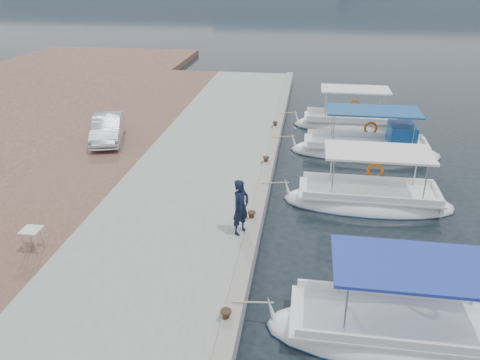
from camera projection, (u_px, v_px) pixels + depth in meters
name	position (u px, v px, depth m)	size (l,w,h in m)	color
ground	(256.00, 258.00, 14.77)	(400.00, 400.00, 0.00)	black
concrete_quay	(199.00, 179.00, 19.54)	(6.00, 40.00, 0.50)	gray
quay_curb	(265.00, 177.00, 19.04)	(0.44, 40.00, 0.12)	gray
cobblestone_strip	(86.00, 172.00, 20.21)	(4.00, 40.00, 0.50)	brown
fishing_caique_b	(401.00, 335.00, 11.55)	(6.69, 2.33, 2.83)	white
fishing_caique_c	(368.00, 202.00, 17.97)	(6.46, 2.24, 2.83)	white
fishing_caique_d	(367.00, 151.00, 22.71)	(7.19, 2.22, 2.83)	white
fishing_caique_e	(349.00, 125.00, 26.45)	(6.18, 2.13, 2.83)	white
mooring_bollards	(252.00, 215.00, 15.87)	(0.28, 20.28, 0.33)	black
fisherman	(241.00, 207.00, 14.84)	(0.68, 0.45, 1.86)	black
parked_car	(108.00, 128.00, 22.84)	(1.34, 3.83, 1.26)	silver
folding_table	(32.00, 235.00, 14.08)	(0.55, 0.55, 0.73)	silver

